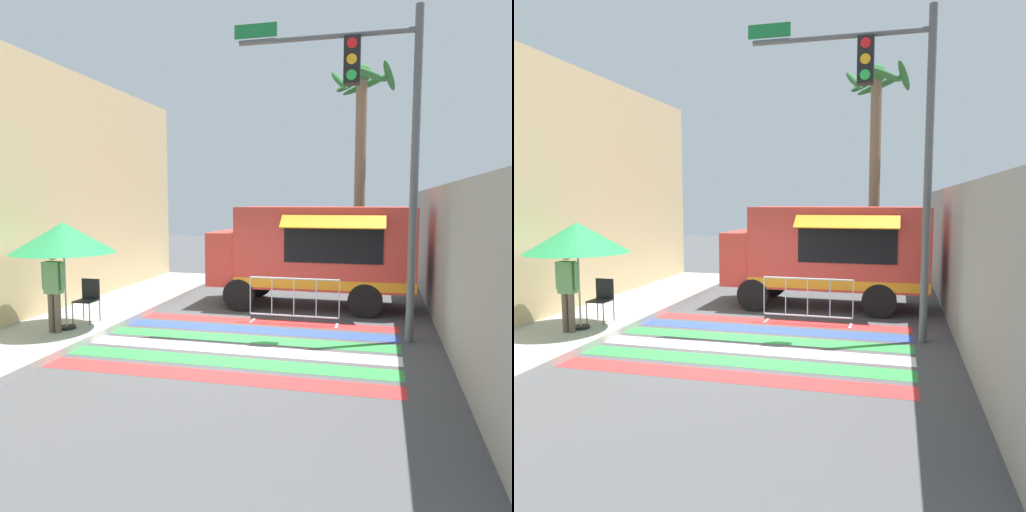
# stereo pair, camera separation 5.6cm
# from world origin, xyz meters

# --- Properties ---
(ground_plane) EXTENTS (60.00, 60.00, 0.00)m
(ground_plane) POSITION_xyz_m (0.00, 0.00, 0.00)
(ground_plane) COLOR #4C4C4F
(sidewalk_left) EXTENTS (4.40, 16.00, 0.15)m
(sidewalk_left) POSITION_xyz_m (-5.08, 0.00, 0.08)
(sidewalk_left) COLOR #A8A59E
(sidewalk_left) RESTS_ON ground_plane
(building_left_facade) EXTENTS (0.25, 16.00, 6.21)m
(building_left_facade) POSITION_xyz_m (-5.20, 0.00, 3.11)
(building_left_facade) COLOR #DBBC84
(building_left_facade) RESTS_ON ground_plane
(concrete_wall_right) EXTENTS (0.20, 16.00, 3.20)m
(concrete_wall_right) POSITION_xyz_m (4.12, 3.00, 1.60)
(concrete_wall_right) COLOR gray
(concrete_wall_right) RESTS_ON ground_plane
(crosswalk_painted) EXTENTS (6.40, 4.36, 0.01)m
(crosswalk_painted) POSITION_xyz_m (0.00, -0.17, 0.00)
(crosswalk_painted) COLOR red
(crosswalk_painted) RESTS_ON ground_plane
(food_truck) EXTENTS (5.36, 2.67, 2.71)m
(food_truck) POSITION_xyz_m (0.94, 3.80, 1.57)
(food_truck) COLOR #D13D33
(food_truck) RESTS_ON ground_plane
(traffic_signal_pole) EXTENTS (3.75, 0.29, 6.58)m
(traffic_signal_pole) POSITION_xyz_m (2.70, 0.82, 4.40)
(traffic_signal_pole) COLOR #515456
(traffic_signal_pole) RESTS_ON ground_plane
(patio_umbrella) EXTENTS (2.16, 2.16, 2.27)m
(patio_umbrella) POSITION_xyz_m (-3.68, -0.46, 2.09)
(patio_umbrella) COLOR black
(patio_umbrella) RESTS_ON sidewalk_left
(folding_chair) EXTENTS (0.44, 0.44, 0.96)m
(folding_chair) POSITION_xyz_m (-3.59, 0.23, 0.73)
(folding_chair) COLOR #4C4C51
(folding_chair) RESTS_ON sidewalk_left
(vendor_person) EXTENTS (0.53, 0.23, 1.74)m
(vendor_person) POSITION_xyz_m (-3.73, -0.78, 1.15)
(vendor_person) COLOR brown
(vendor_person) RESTS_ON sidewalk_left
(barricade_front) EXTENTS (2.11, 0.44, 1.09)m
(barricade_front) POSITION_xyz_m (0.83, 1.71, 0.54)
(barricade_front) COLOR #B7BABF
(barricade_front) RESTS_ON ground_plane
(palm_tree) EXTENTS (2.33, 2.18, 7.41)m
(palm_tree) POSITION_xyz_m (2.02, 8.05, 4.89)
(palm_tree) COLOR #7A664C
(palm_tree) RESTS_ON ground_plane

